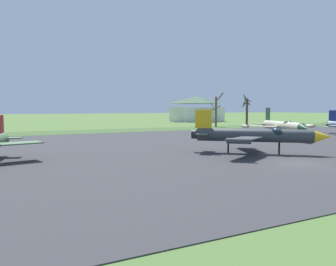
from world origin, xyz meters
The scene contains 9 objects.
ground_plane centered at (0.00, 0.00, 0.00)m, with size 600.00×600.00×0.00m, color #4C6B33.
asphalt_apron centered at (0.00, 16.27, 0.03)m, with size 109.62×54.23×0.05m, color #333335.
grass_verge_strip centered at (0.00, 49.39, 0.03)m, with size 169.62×12.00×0.06m, color #3C572B.
jet_fighter_front_left centered at (1.35, 6.69, 2.00)m, with size 11.76×11.56×4.64m.
jet_fighter_rear_left centered at (17.60, 18.42, 2.08)m, with size 11.55×14.14×4.95m.
info_placard_rear_left centered at (14.72, 11.25, 0.58)m, with size 0.59×0.30×0.89m.
bare_tree_left_of_center centered at (29.52, 52.31, 4.40)m, with size 2.78×3.14×8.91m.
bare_tree_center centered at (40.48, 53.20, 4.43)m, with size 2.15×2.74×8.61m.
visitor_building centered at (46.06, 87.34, 4.56)m, with size 17.41×14.41×9.30m.
Camera 1 is at (-23.91, -20.85, 4.80)m, focal length 36.95 mm.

